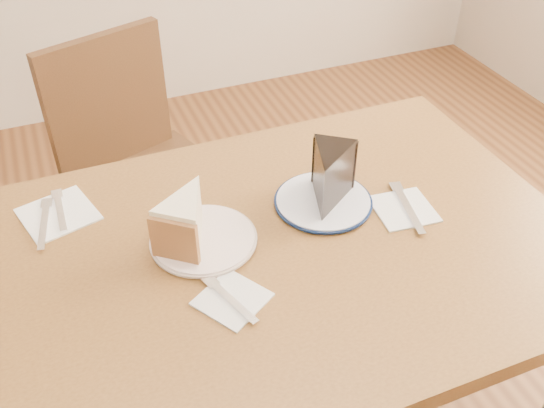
{
  "coord_description": "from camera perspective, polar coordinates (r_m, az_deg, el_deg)",
  "views": [
    {
      "loc": [
        -0.32,
        -0.8,
        1.55
      ],
      "look_at": [
        0.02,
        0.06,
        0.8
      ],
      "focal_mm": 40.0,
      "sensor_mm": 36.0,
      "label": 1
    }
  ],
  "objects": [
    {
      "name": "napkin_spare",
      "position": [
        1.32,
        -19.48,
        -0.9
      ],
      "size": [
        0.17,
        0.17,
        0.0
      ],
      "primitive_type": "cube",
      "rotation": [
        0.0,
        0.0,
        0.27
      ],
      "color": "white",
      "rests_on": "table"
    },
    {
      "name": "knife_navy",
      "position": [
        1.29,
        12.66,
        -0.33
      ],
      "size": [
        0.05,
        0.17,
        0.0
      ],
      "primitive_type": "cube",
      "rotation": [
        0.0,
        0.0,
        -0.21
      ],
      "color": "silver",
      "rests_on": "napkin_navy"
    },
    {
      "name": "plate_navy",
      "position": [
        1.28,
        4.83,
        0.22
      ],
      "size": [
        0.2,
        0.2,
        0.01
      ],
      "primitive_type": "cylinder",
      "color": "white",
      "rests_on": "table"
    },
    {
      "name": "fork_cream",
      "position": [
        1.07,
        -3.92,
        -8.97
      ],
      "size": [
        0.06,
        0.14,
        0.0
      ],
      "primitive_type": "cube",
      "rotation": [
        0.0,
        0.0,
        0.34
      ],
      "color": "silver",
      "rests_on": "napkin_cream"
    },
    {
      "name": "chocolate_cake",
      "position": [
        1.23,
        5.36,
        2.18
      ],
      "size": [
        0.15,
        0.15,
        0.11
      ],
      "primitive_type": null,
      "rotation": [
        0.0,
        0.0,
        2.51
      ],
      "color": "black",
      "rests_on": "plate_navy"
    },
    {
      "name": "napkin_cream",
      "position": [
        1.08,
        -3.76,
        -8.92
      ],
      "size": [
        0.15,
        0.15,
        0.0
      ],
      "primitive_type": "cube",
      "rotation": [
        0.0,
        0.0,
        0.55
      ],
      "color": "white",
      "rests_on": "table"
    },
    {
      "name": "napkin_navy",
      "position": [
        1.29,
        12.29,
        -0.46
      ],
      "size": [
        0.13,
        0.13,
        0.0
      ],
      "primitive_type": "cube",
      "rotation": [
        0.0,
        0.0,
        -0.1
      ],
      "color": "white",
      "rests_on": "table"
    },
    {
      "name": "fork_spare",
      "position": [
        1.32,
        -19.33,
        -0.55
      ],
      "size": [
        0.02,
        0.14,
        0.0
      ],
      "primitive_type": "cube",
      "rotation": [
        0.0,
        0.0,
        -0.01
      ],
      "color": "silver",
      "rests_on": "napkin_spare"
    },
    {
      "name": "plate_cream",
      "position": [
        1.19,
        -6.46,
        -3.35
      ],
      "size": [
        0.2,
        0.2,
        0.01
      ],
      "primitive_type": "cylinder",
      "color": "white",
      "rests_on": "table"
    },
    {
      "name": "knife_spare",
      "position": [
        1.3,
        -20.66,
        -1.76
      ],
      "size": [
        0.04,
        0.16,
        0.0
      ],
      "primitive_type": "cube",
      "rotation": [
        0.0,
        0.0,
        -0.18
      ],
      "color": "white",
      "rests_on": "napkin_spare"
    },
    {
      "name": "chair_far",
      "position": [
        1.82,
        -12.06,
        2.47
      ],
      "size": [
        0.56,
        0.56,
        0.89
      ],
      "rotation": [
        0.0,
        0.0,
        3.48
      ],
      "color": "#351E10",
      "rests_on": "ground"
    },
    {
      "name": "carrot_cake",
      "position": [
        1.16,
        -7.86,
        -1.3
      ],
      "size": [
        0.15,
        0.15,
        0.09
      ],
      "primitive_type": null,
      "rotation": [
        0.0,
        0.0,
        -0.67
      ],
      "color": "#FAEDCF",
      "rests_on": "plate_cream"
    },
    {
      "name": "table",
      "position": [
        1.25,
        0.02,
        -7.3
      ],
      "size": [
        1.2,
        0.8,
        0.75
      ],
      "color": "#553517",
      "rests_on": "ground"
    }
  ]
}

